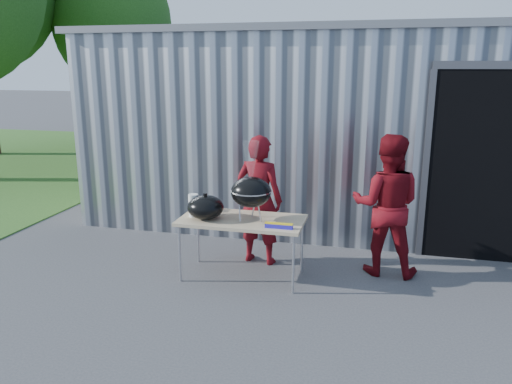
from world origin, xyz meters
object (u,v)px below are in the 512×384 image
(person_bystander, at_px, (386,205))
(folding_table, at_px, (242,222))
(person_cook, at_px, (259,200))
(kettle_grill, at_px, (251,187))

(person_bystander, bearing_deg, folding_table, 21.26)
(folding_table, relative_size, person_bystander, 0.85)
(person_cook, relative_size, person_bystander, 0.97)
(folding_table, height_order, kettle_grill, kettle_grill)
(folding_table, xyz_separation_m, person_bystander, (1.69, 0.57, 0.17))
(kettle_grill, height_order, person_cook, same)
(folding_table, distance_m, person_cook, 0.56)
(kettle_grill, bearing_deg, folding_table, 168.35)
(kettle_grill, height_order, person_bystander, person_bystander)
(person_cook, distance_m, person_bystander, 1.60)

